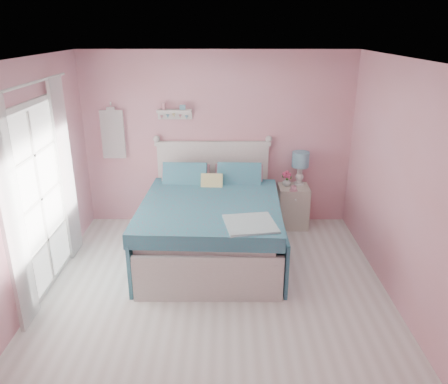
{
  "coord_description": "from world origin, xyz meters",
  "views": [
    {
      "loc": [
        0.12,
        -4.14,
        2.9
      ],
      "look_at": [
        0.1,
        1.2,
        0.87
      ],
      "focal_mm": 35.0,
      "sensor_mm": 36.0,
      "label": 1
    }
  ],
  "objects_px": {
    "table_lamp": "(300,162)",
    "vase": "(287,182)",
    "teacup": "(294,188)",
    "bed": "(211,225)",
    "nightstand": "(293,206)"
  },
  "relations": [
    {
      "from": "bed",
      "to": "table_lamp",
      "type": "bearing_deg",
      "value": 39.4
    },
    {
      "from": "table_lamp",
      "to": "vase",
      "type": "relative_size",
      "value": 3.73
    },
    {
      "from": "bed",
      "to": "vase",
      "type": "height_order",
      "value": "bed"
    },
    {
      "from": "nightstand",
      "to": "table_lamp",
      "type": "relative_size",
      "value": 1.28
    },
    {
      "from": "table_lamp",
      "to": "teacup",
      "type": "relative_size",
      "value": 5.78
    },
    {
      "from": "teacup",
      "to": "vase",
      "type": "bearing_deg",
      "value": 111.01
    },
    {
      "from": "table_lamp",
      "to": "teacup",
      "type": "height_order",
      "value": "table_lamp"
    },
    {
      "from": "bed",
      "to": "table_lamp",
      "type": "distance_m",
      "value": 1.74
    },
    {
      "from": "bed",
      "to": "nightstand",
      "type": "bearing_deg",
      "value": 38.09
    },
    {
      "from": "table_lamp",
      "to": "vase",
      "type": "distance_m",
      "value": 0.36
    },
    {
      "from": "table_lamp",
      "to": "teacup",
      "type": "xyz_separation_m",
      "value": [
        -0.13,
        -0.28,
        -0.32
      ]
    },
    {
      "from": "table_lamp",
      "to": "nightstand",
      "type": "bearing_deg",
      "value": -129.37
    },
    {
      "from": "nightstand",
      "to": "vase",
      "type": "height_order",
      "value": "vase"
    },
    {
      "from": "vase",
      "to": "teacup",
      "type": "xyz_separation_m",
      "value": [
        0.08,
        -0.2,
        -0.03
      ]
    },
    {
      "from": "vase",
      "to": "bed",
      "type": "bearing_deg",
      "value": -140.86
    }
  ]
}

